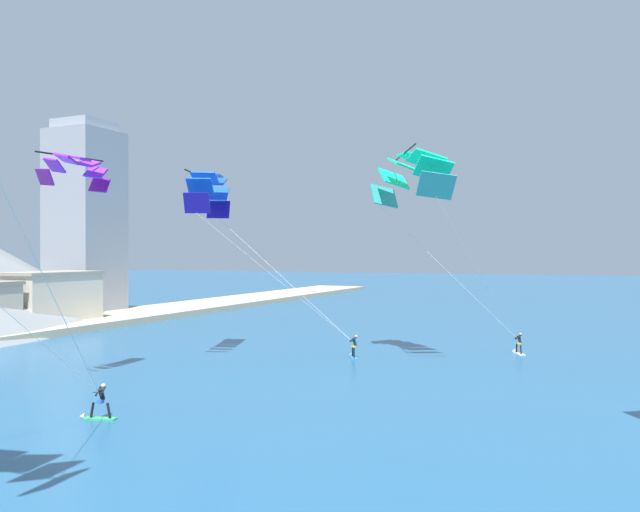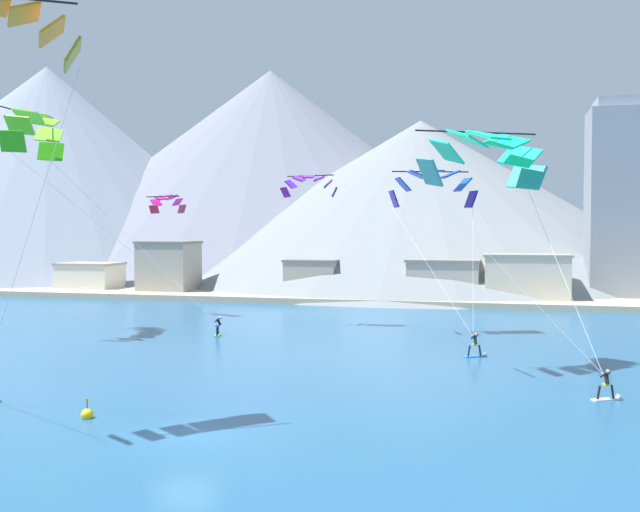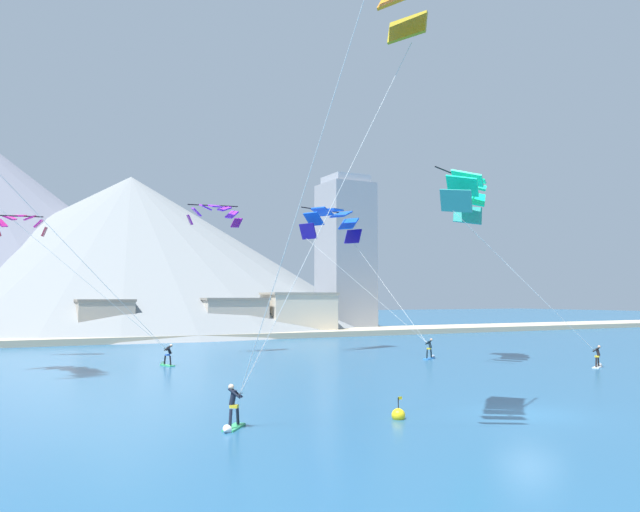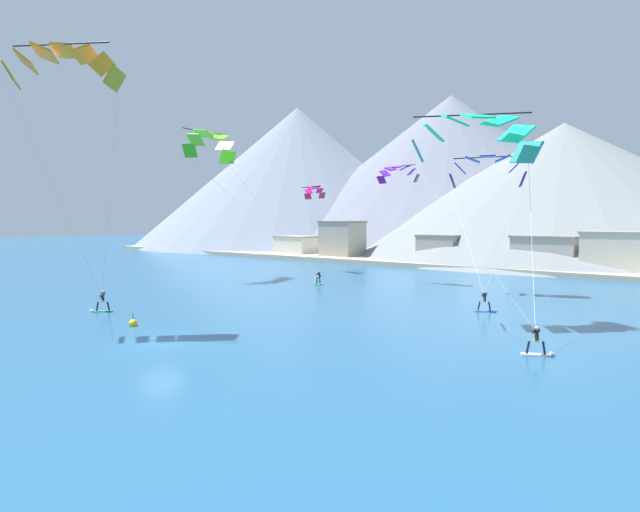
{
  "view_description": "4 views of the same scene",
  "coord_description": "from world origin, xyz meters",
  "px_view_note": "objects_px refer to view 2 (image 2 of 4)",
  "views": [
    {
      "loc": [
        -30.56,
        5.35,
        7.45
      ],
      "look_at": [
        0.08,
        19.03,
        7.32
      ],
      "focal_mm": 35.0,
      "sensor_mm": 36.0,
      "label": 1
    },
    {
      "loc": [
        12.21,
        -26.72,
        8.56
      ],
      "look_at": [
        1.63,
        16.29,
        6.8
      ],
      "focal_mm": 40.0,
      "sensor_mm": 36.0,
      "label": 2
    },
    {
      "loc": [
        -20.09,
        -19.72,
        4.89
      ],
      "look_at": [
        -1.37,
        16.59,
        7.65
      ],
      "focal_mm": 35.0,
      "sensor_mm": 36.0,
      "label": 3
    },
    {
      "loc": [
        24.77,
        -16.37,
        7.06
      ],
      "look_at": [
        1.73,
        12.5,
        4.39
      ],
      "focal_mm": 28.0,
      "sensor_mm": 36.0,
      "label": 4
    }
  ],
  "objects_px": {
    "kitesurfer_near_trail": "(610,391)",
    "kitesurfer_far_left": "(218,330)",
    "parafoil_kite_distant_high_outer": "(309,183)",
    "parafoil_kite_far_left": "(36,130)",
    "parafoil_kite_near_lead": "(433,184)",
    "race_marker_buoy": "(87,415)",
    "kitesurfer_near_lead": "(478,349)",
    "parafoil_kite_near_trail": "(485,153)",
    "parafoil_kite_distant_low_drift": "(167,202)"
  },
  "relations": [
    {
      "from": "parafoil_kite_distant_low_drift",
      "to": "parafoil_kite_near_trail",
      "type": "bearing_deg",
      "value": -32.99
    },
    {
      "from": "kitesurfer_near_lead",
      "to": "kitesurfer_far_left",
      "type": "relative_size",
      "value": 0.97
    },
    {
      "from": "kitesurfer_near_lead",
      "to": "parafoil_kite_distant_low_drift",
      "type": "distance_m",
      "value": 35.23
    },
    {
      "from": "kitesurfer_near_trail",
      "to": "parafoil_kite_near_trail",
      "type": "xyz_separation_m",
      "value": [
        -6.28,
        6.31,
        12.57
      ]
    },
    {
      "from": "parafoil_kite_near_lead",
      "to": "kitesurfer_near_trail",
      "type": "bearing_deg",
      "value": -62.6
    },
    {
      "from": "kitesurfer_near_trail",
      "to": "race_marker_buoy",
      "type": "relative_size",
      "value": 1.69
    },
    {
      "from": "kitesurfer_near_trail",
      "to": "parafoil_kite_far_left",
      "type": "height_order",
      "value": "parafoil_kite_far_left"
    },
    {
      "from": "kitesurfer_near_trail",
      "to": "kitesurfer_far_left",
      "type": "distance_m",
      "value": 30.91
    },
    {
      "from": "race_marker_buoy",
      "to": "parafoil_kite_near_trail",
      "type": "bearing_deg",
      "value": 42.28
    },
    {
      "from": "parafoil_kite_far_left",
      "to": "kitesurfer_near_lead",
      "type": "bearing_deg",
      "value": -2.14
    },
    {
      "from": "parafoil_kite_near_lead",
      "to": "race_marker_buoy",
      "type": "height_order",
      "value": "parafoil_kite_near_lead"
    },
    {
      "from": "kitesurfer_far_left",
      "to": "parafoil_kite_distant_high_outer",
      "type": "distance_m",
      "value": 14.96
    },
    {
      "from": "parafoil_kite_near_lead",
      "to": "parafoil_kite_distant_low_drift",
      "type": "height_order",
      "value": "parafoil_kite_near_lead"
    },
    {
      "from": "kitesurfer_far_left",
      "to": "parafoil_kite_near_lead",
      "type": "relative_size",
      "value": 0.15
    },
    {
      "from": "parafoil_kite_far_left",
      "to": "race_marker_buoy",
      "type": "bearing_deg",
      "value": -50.36
    },
    {
      "from": "kitesurfer_far_left",
      "to": "parafoil_kite_far_left",
      "type": "distance_m",
      "value": 21.31
    },
    {
      "from": "kitesurfer_far_left",
      "to": "race_marker_buoy",
      "type": "height_order",
      "value": "kitesurfer_far_left"
    },
    {
      "from": "parafoil_kite_far_left",
      "to": "parafoil_kite_distant_low_drift",
      "type": "relative_size",
      "value": 3.85
    },
    {
      "from": "parafoil_kite_near_trail",
      "to": "race_marker_buoy",
      "type": "relative_size",
      "value": 12.94
    },
    {
      "from": "kitesurfer_near_lead",
      "to": "kitesurfer_far_left",
      "type": "distance_m",
      "value": 20.77
    },
    {
      "from": "kitesurfer_far_left",
      "to": "parafoil_kite_distant_low_drift",
      "type": "distance_m",
      "value": 17.94
    },
    {
      "from": "kitesurfer_near_trail",
      "to": "kitesurfer_far_left",
      "type": "bearing_deg",
      "value": 150.58
    },
    {
      "from": "kitesurfer_near_lead",
      "to": "parafoil_kite_distant_high_outer",
      "type": "relative_size",
      "value": 0.34
    },
    {
      "from": "kitesurfer_near_lead",
      "to": "race_marker_buoy",
      "type": "height_order",
      "value": "kitesurfer_near_lead"
    },
    {
      "from": "kitesurfer_near_trail",
      "to": "kitesurfer_far_left",
      "type": "relative_size",
      "value": 0.96
    },
    {
      "from": "kitesurfer_near_lead",
      "to": "parafoil_kite_distant_low_drift",
      "type": "xyz_separation_m",
      "value": [
        -29.87,
        15.4,
        10.58
      ]
    },
    {
      "from": "kitesurfer_near_trail",
      "to": "parafoil_kite_distant_low_drift",
      "type": "distance_m",
      "value": 46.07
    },
    {
      "from": "parafoil_kite_far_left",
      "to": "parafoil_kite_distant_low_drift",
      "type": "distance_m",
      "value": 15.64
    },
    {
      "from": "kitesurfer_near_lead",
      "to": "parafoil_kite_distant_high_outer",
      "type": "bearing_deg",
      "value": 141.46
    },
    {
      "from": "kitesurfer_near_lead",
      "to": "parafoil_kite_distant_low_drift",
      "type": "height_order",
      "value": "parafoil_kite_distant_low_drift"
    },
    {
      "from": "parafoil_kite_near_trail",
      "to": "parafoil_kite_far_left",
      "type": "relative_size",
      "value": 0.8
    },
    {
      "from": "parafoil_kite_distant_high_outer",
      "to": "kitesurfer_far_left",
      "type": "bearing_deg",
      "value": -129.16
    },
    {
      "from": "kitesurfer_far_left",
      "to": "kitesurfer_near_lead",
      "type": "bearing_deg",
      "value": -12.88
    },
    {
      "from": "parafoil_kite_distant_high_outer",
      "to": "parafoil_kite_far_left",
      "type": "bearing_deg",
      "value": -152.2
    },
    {
      "from": "kitesurfer_near_trail",
      "to": "parafoil_kite_far_left",
      "type": "xyz_separation_m",
      "value": [
        -40.83,
        11.83,
        15.81
      ]
    },
    {
      "from": "parafoil_kite_near_lead",
      "to": "parafoil_kite_far_left",
      "type": "relative_size",
      "value": 0.72
    },
    {
      "from": "kitesurfer_near_lead",
      "to": "parafoil_kite_near_trail",
      "type": "relative_size",
      "value": 0.13
    },
    {
      "from": "kitesurfer_far_left",
      "to": "parafoil_kite_distant_high_outer",
      "type": "xyz_separation_m",
      "value": [
        5.68,
        6.97,
        11.95
      ]
    },
    {
      "from": "kitesurfer_far_left",
      "to": "race_marker_buoy",
      "type": "relative_size",
      "value": 1.75
    },
    {
      "from": "parafoil_kite_distant_high_outer",
      "to": "race_marker_buoy",
      "type": "xyz_separation_m",
      "value": [
        -2.13,
        -31.39,
        -12.24
      ]
    },
    {
      "from": "parafoil_kite_distant_high_outer",
      "to": "parafoil_kite_distant_low_drift",
      "type": "distance_m",
      "value": 15.82
    },
    {
      "from": "kitesurfer_near_trail",
      "to": "race_marker_buoy",
      "type": "height_order",
      "value": "kitesurfer_near_trail"
    },
    {
      "from": "parafoil_kite_near_trail",
      "to": "parafoil_kite_distant_high_outer",
      "type": "distance_m",
      "value": 21.8
    },
    {
      "from": "kitesurfer_near_trail",
      "to": "parafoil_kite_near_lead",
      "type": "relative_size",
      "value": 0.14
    },
    {
      "from": "kitesurfer_near_lead",
      "to": "kitesurfer_near_trail",
      "type": "bearing_deg",
      "value": -57.67
    },
    {
      "from": "kitesurfer_near_trail",
      "to": "parafoil_kite_distant_low_drift",
      "type": "relative_size",
      "value": 0.4
    },
    {
      "from": "kitesurfer_near_lead",
      "to": "parafoil_kite_distant_high_outer",
      "type": "height_order",
      "value": "parafoil_kite_distant_high_outer"
    },
    {
      "from": "kitesurfer_near_lead",
      "to": "parafoil_kite_distant_high_outer",
      "type": "xyz_separation_m",
      "value": [
        -14.57,
        11.6,
        11.9
      ]
    },
    {
      "from": "kitesurfer_near_lead",
      "to": "race_marker_buoy",
      "type": "distance_m",
      "value": 25.9
    },
    {
      "from": "kitesurfer_far_left",
      "to": "parafoil_kite_far_left",
      "type": "height_order",
      "value": "parafoil_kite_far_left"
    }
  ]
}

